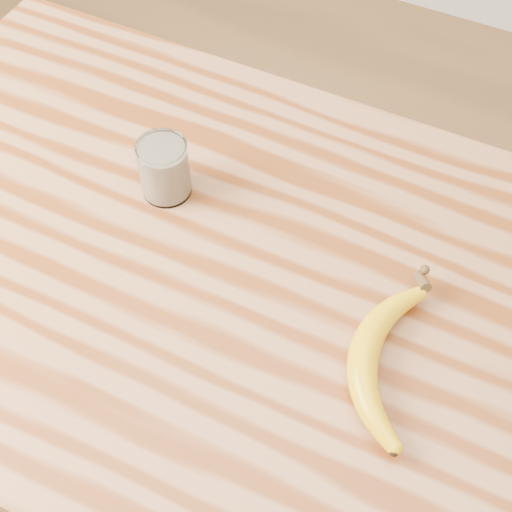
% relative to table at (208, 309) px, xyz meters
% --- Properties ---
extents(table, '(1.20, 0.80, 0.90)m').
position_rel_table_xyz_m(table, '(0.00, 0.00, 0.00)').
color(table, '#9D683F').
rests_on(table, ground).
extents(smoothie_glass, '(0.07, 0.07, 0.09)m').
position_rel_table_xyz_m(smoothie_glass, '(-0.11, 0.09, 0.18)').
color(smoothie_glass, white).
rests_on(smoothie_glass, table).
extents(banana, '(0.18, 0.34, 0.04)m').
position_rel_table_xyz_m(banana, '(0.26, -0.05, 0.15)').
color(banana, '#E2AA0D').
rests_on(banana, table).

